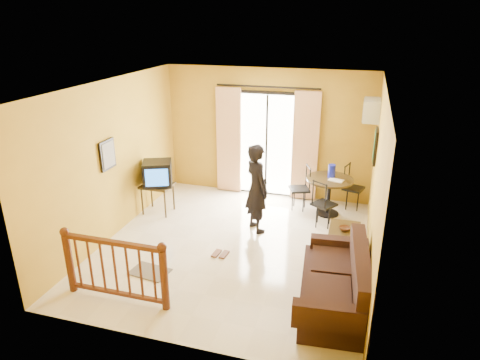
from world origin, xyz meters
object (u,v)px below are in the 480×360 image
(dining_table, at_px, (329,186))
(coffee_table, at_px, (344,239))
(television, at_px, (158,173))
(sofa, at_px, (338,286))
(standing_person, at_px, (257,188))

(dining_table, height_order, coffee_table, dining_table)
(television, height_order, coffee_table, television)
(sofa, bearing_deg, coffee_table, 85.36)
(television, height_order, sofa, television)
(dining_table, distance_m, coffee_table, 1.58)
(television, distance_m, dining_table, 3.44)
(coffee_table, height_order, standing_person, standing_person)
(standing_person, bearing_deg, sofa, 178.22)
(television, bearing_deg, sofa, -51.90)
(sofa, bearing_deg, dining_table, 92.86)
(sofa, distance_m, standing_person, 2.57)
(sofa, bearing_deg, television, 145.81)
(sofa, bearing_deg, standing_person, 125.65)
(television, distance_m, standing_person, 2.09)
(dining_table, relative_size, standing_person, 0.55)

